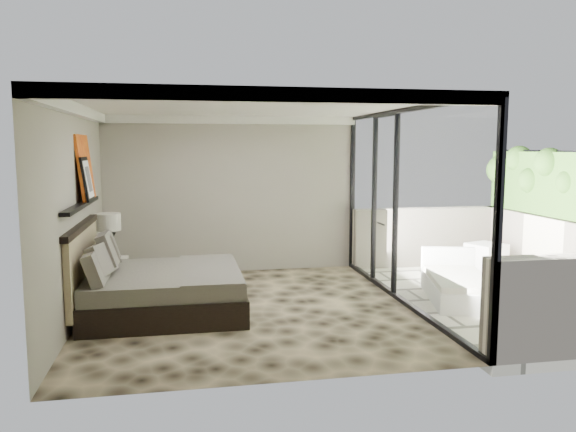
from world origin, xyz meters
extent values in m
plane|color=black|center=(0.00, 0.00, 0.00)|extent=(5.00, 5.00, 0.00)
cube|color=silver|center=(0.00, 0.00, 2.79)|extent=(4.50, 5.00, 0.02)
cube|color=gray|center=(0.00, 2.49, 1.40)|extent=(4.50, 0.02, 2.80)
cube|color=gray|center=(-2.24, 0.00, 1.40)|extent=(0.02, 5.00, 2.80)
cube|color=white|center=(2.25, 0.00, 1.40)|extent=(0.08, 5.00, 2.80)
cube|color=#BAB89F|center=(3.75, 0.00, -0.06)|extent=(3.00, 5.00, 0.12)
cube|color=beige|center=(5.10, 0.00, 0.55)|extent=(0.30, 5.00, 1.10)
cube|color=black|center=(-2.18, 0.10, 1.50)|extent=(0.12, 2.20, 0.05)
cube|color=black|center=(-1.13, 0.10, 0.18)|extent=(2.08, 1.98, 0.36)
cube|color=#575349|center=(-1.13, 0.10, 0.47)|extent=(2.02, 1.92, 0.22)
cube|color=#555149|center=(-0.54, 0.10, 0.58)|extent=(0.79, 1.96, 0.03)
cube|color=#90795B|center=(-2.20, 0.10, 0.69)|extent=(0.08, 2.08, 0.99)
cube|color=black|center=(-2.00, 1.39, 0.25)|extent=(0.56, 0.56, 0.50)
cone|color=black|center=(-2.03, 1.44, 0.62)|extent=(0.22, 0.22, 0.20)
cone|color=black|center=(-2.03, 1.44, 0.82)|extent=(0.22, 0.22, 0.20)
cylinder|color=beige|center=(-2.03, 1.44, 1.10)|extent=(0.39, 0.39, 0.27)
cube|color=red|center=(-2.19, 0.59, 1.97)|extent=(0.13, 0.90, 0.90)
cube|color=black|center=(-2.14, 0.37, 1.82)|extent=(0.11, 0.50, 0.60)
cube|color=white|center=(4.41, 1.40, 0.28)|extent=(0.71, 0.71, 0.55)
cube|color=silver|center=(3.11, -0.09, 0.15)|extent=(1.23, 1.82, 0.29)
cube|color=beige|center=(3.11, -0.09, 0.33)|extent=(1.17, 1.71, 0.08)
cube|color=silver|center=(3.31, 0.66, 0.47)|extent=(0.83, 0.34, 0.36)
camera|label=1|loc=(-0.87, -7.59, 2.26)|focal=35.00mm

